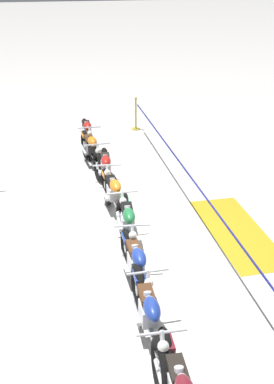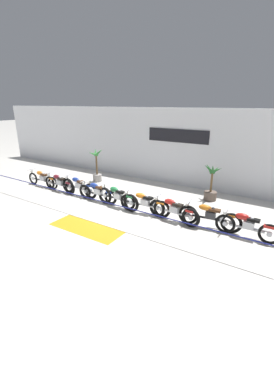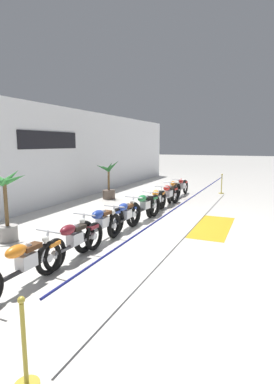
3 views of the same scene
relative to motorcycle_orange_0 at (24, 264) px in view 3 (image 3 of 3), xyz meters
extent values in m
plane|color=silver|center=(5.39, -0.64, -0.46)|extent=(120.00, 120.00, 0.00)
cube|color=white|center=(5.39, 4.49, 1.64)|extent=(28.00, 0.25, 4.20)
cube|color=black|center=(6.04, 4.34, 2.29)|extent=(3.48, 0.04, 0.70)
torus|color=black|center=(0.85, 0.00, -0.12)|extent=(0.69, 0.10, 0.69)
cylinder|color=silver|center=(0.85, 0.00, -0.12)|extent=(0.17, 0.08, 0.17)
cube|color=silver|center=(0.06, 0.00, 0.04)|extent=(0.36, 0.22, 0.26)
cylinder|color=silver|center=(0.02, 0.00, 0.24)|extent=(0.18, 0.11, 0.24)
cylinder|color=silver|center=(0.10, 0.00, 0.24)|extent=(0.18, 0.11, 0.24)
cylinder|color=silver|center=(0.36, 0.14, -0.10)|extent=(0.70, 0.07, 0.07)
cube|color=black|center=(0.01, 0.00, -0.10)|extent=(1.34, 0.07, 0.06)
ellipsoid|color=orange|center=(-0.17, 0.00, 0.30)|extent=(0.46, 0.22, 0.22)
cube|color=#4C2D19|center=(0.19, 0.00, 0.26)|extent=(0.40, 0.20, 0.09)
cube|color=orange|center=(0.80, 0.00, 0.13)|extent=(0.32, 0.16, 0.08)
torus|color=black|center=(0.64, -0.02, -0.11)|extent=(0.70, 0.14, 0.70)
torus|color=black|center=(2.23, -0.08, -0.11)|extent=(0.70, 0.14, 0.70)
cylinder|color=silver|center=(0.64, -0.02, -0.11)|extent=(0.17, 0.09, 0.17)
cylinder|color=silver|center=(2.23, -0.08, -0.11)|extent=(0.17, 0.09, 0.17)
cylinder|color=silver|center=(0.55, -0.01, 0.17)|extent=(0.31, 0.07, 0.59)
cube|color=silver|center=(1.48, -0.05, 0.05)|extent=(0.37, 0.23, 0.26)
cylinder|color=silver|center=(1.44, -0.05, 0.25)|extent=(0.18, 0.12, 0.24)
cylinder|color=silver|center=(1.52, -0.05, 0.25)|extent=(0.18, 0.12, 0.24)
cylinder|color=silver|center=(1.79, 0.08, -0.09)|extent=(0.70, 0.10, 0.07)
cube|color=#47474C|center=(1.43, -0.05, -0.09)|extent=(1.28, 0.11, 0.06)
ellipsoid|color=maroon|center=(1.25, -0.04, 0.31)|extent=(0.47, 0.24, 0.22)
cube|color=black|center=(1.61, -0.06, 0.27)|extent=(0.41, 0.22, 0.09)
cube|color=maroon|center=(2.18, -0.08, 0.14)|extent=(0.33, 0.17, 0.08)
cylinder|color=silver|center=(0.66, -0.02, 0.44)|extent=(0.06, 0.62, 0.04)
sphere|color=silver|center=(0.58, -0.01, 0.30)|extent=(0.14, 0.14, 0.14)
torus|color=black|center=(1.98, 0.04, -0.07)|extent=(0.79, 0.16, 0.79)
torus|color=black|center=(3.56, 0.00, -0.07)|extent=(0.79, 0.16, 0.79)
cylinder|color=silver|center=(1.98, 0.04, -0.07)|extent=(0.18, 0.08, 0.18)
cylinder|color=silver|center=(3.56, 0.00, -0.07)|extent=(0.18, 0.08, 0.18)
cylinder|color=silver|center=(1.89, 0.04, 0.21)|extent=(0.30, 0.06, 0.59)
cube|color=silver|center=(2.82, 0.01, 0.09)|extent=(0.37, 0.23, 0.26)
cylinder|color=silver|center=(2.78, 0.02, 0.29)|extent=(0.18, 0.11, 0.24)
cylinder|color=silver|center=(2.86, 0.01, 0.29)|extent=(0.18, 0.11, 0.24)
cylinder|color=silver|center=(3.12, 0.15, -0.05)|extent=(0.70, 0.09, 0.07)
cube|color=#ADAFB5|center=(2.77, 0.02, -0.05)|extent=(1.27, 0.09, 0.06)
ellipsoid|color=navy|center=(2.59, 0.02, 0.35)|extent=(0.47, 0.23, 0.22)
cube|color=#4C2D19|center=(2.95, 0.01, 0.31)|extent=(0.40, 0.21, 0.09)
cube|color=navy|center=(3.51, 0.00, 0.21)|extent=(0.32, 0.17, 0.08)
cylinder|color=silver|center=(2.00, 0.03, 0.48)|extent=(0.05, 0.62, 0.04)
sphere|color=silver|center=(1.92, 0.04, 0.34)|extent=(0.14, 0.14, 0.14)
torus|color=black|center=(3.28, -0.08, -0.12)|extent=(0.70, 0.14, 0.70)
torus|color=black|center=(4.83, -0.05, -0.12)|extent=(0.70, 0.14, 0.70)
cylinder|color=silver|center=(3.28, -0.08, -0.12)|extent=(0.16, 0.08, 0.16)
cylinder|color=silver|center=(4.83, -0.05, -0.12)|extent=(0.16, 0.08, 0.16)
cylinder|color=silver|center=(3.19, -0.08, 0.17)|extent=(0.30, 0.06, 0.59)
cube|color=silver|center=(4.10, -0.06, 0.04)|extent=(0.36, 0.23, 0.26)
cylinder|color=silver|center=(4.06, -0.06, 0.24)|extent=(0.18, 0.11, 0.24)
cylinder|color=silver|center=(4.14, -0.06, 0.24)|extent=(0.18, 0.11, 0.24)
cylinder|color=silver|center=(4.40, 0.08, -0.10)|extent=(0.70, 0.08, 0.07)
cube|color=black|center=(4.05, -0.06, -0.10)|extent=(1.24, 0.09, 0.06)
ellipsoid|color=navy|center=(3.87, -0.07, 0.30)|extent=(0.46, 0.23, 0.22)
cube|color=#4C2D19|center=(4.23, -0.06, 0.26)|extent=(0.40, 0.21, 0.09)
cube|color=navy|center=(4.78, -0.05, 0.13)|extent=(0.32, 0.17, 0.08)
cylinder|color=silver|center=(3.30, -0.08, 0.43)|extent=(0.05, 0.62, 0.04)
sphere|color=silver|center=(3.22, -0.08, 0.29)|extent=(0.14, 0.14, 0.14)
torus|color=black|center=(4.54, -0.09, -0.06)|extent=(0.81, 0.20, 0.80)
torus|color=black|center=(6.09, -0.23, -0.06)|extent=(0.81, 0.20, 0.80)
cylinder|color=silver|center=(4.54, -0.09, -0.06)|extent=(0.19, 0.10, 0.19)
cylinder|color=silver|center=(6.09, -0.23, -0.06)|extent=(0.19, 0.10, 0.19)
cylinder|color=silver|center=(4.45, -0.09, 0.22)|extent=(0.31, 0.08, 0.59)
cube|color=silver|center=(5.37, -0.16, 0.10)|extent=(0.38, 0.25, 0.26)
cylinder|color=silver|center=(5.33, -0.16, 0.30)|extent=(0.19, 0.12, 0.24)
cylinder|color=silver|center=(5.41, -0.17, 0.30)|extent=(0.19, 0.12, 0.24)
cylinder|color=silver|center=(5.68, -0.05, -0.04)|extent=(0.70, 0.13, 0.07)
cube|color=black|center=(5.32, -0.16, -0.04)|extent=(1.25, 0.17, 0.06)
ellipsoid|color=#1E6B38|center=(5.14, -0.14, 0.36)|extent=(0.48, 0.26, 0.22)
cube|color=black|center=(5.50, -0.17, 0.32)|extent=(0.42, 0.23, 0.09)
cube|color=#1E6B38|center=(6.04, -0.22, 0.22)|extent=(0.33, 0.19, 0.08)
cylinder|color=silver|center=(4.56, -0.09, 0.49)|extent=(0.09, 0.62, 0.04)
sphere|color=silver|center=(4.48, -0.09, 0.35)|extent=(0.14, 0.14, 0.14)
torus|color=black|center=(5.87, -0.15, -0.09)|extent=(0.75, 0.17, 0.74)
torus|color=black|center=(7.48, -0.05, -0.09)|extent=(0.75, 0.17, 0.74)
cylinder|color=silver|center=(5.87, -0.15, -0.09)|extent=(0.18, 0.09, 0.17)
cylinder|color=silver|center=(7.48, -0.05, -0.09)|extent=(0.18, 0.09, 0.17)
cylinder|color=silver|center=(5.78, -0.15, 0.19)|extent=(0.31, 0.07, 0.59)
cube|color=silver|center=(6.73, -0.10, 0.07)|extent=(0.37, 0.24, 0.26)
cylinder|color=silver|center=(6.69, -0.10, 0.27)|extent=(0.18, 0.12, 0.24)
cylinder|color=silver|center=(6.77, -0.10, 0.27)|extent=(0.18, 0.12, 0.24)
cylinder|color=silver|center=(7.02, 0.06, -0.07)|extent=(0.70, 0.11, 0.07)
cube|color=#ADAFB5|center=(6.68, -0.10, -0.07)|extent=(1.29, 0.14, 0.06)
ellipsoid|color=orange|center=(6.50, -0.11, 0.33)|extent=(0.47, 0.25, 0.22)
cube|color=black|center=(6.86, -0.09, 0.29)|extent=(0.41, 0.22, 0.09)
cube|color=orange|center=(7.43, -0.06, 0.17)|extent=(0.33, 0.18, 0.08)
cylinder|color=silver|center=(5.89, -0.15, 0.46)|extent=(0.07, 0.62, 0.04)
sphere|color=silver|center=(5.81, -0.15, 0.32)|extent=(0.14, 0.14, 0.14)
torus|color=black|center=(7.27, -0.06, -0.09)|extent=(0.76, 0.20, 0.75)
torus|color=black|center=(8.77, -0.19, -0.09)|extent=(0.76, 0.20, 0.75)
cylinder|color=silver|center=(7.27, -0.06, -0.09)|extent=(0.18, 0.10, 0.17)
cylinder|color=silver|center=(8.77, -0.19, -0.09)|extent=(0.18, 0.10, 0.17)
cylinder|color=silver|center=(7.18, -0.05, 0.19)|extent=(0.31, 0.08, 0.59)
cube|color=silver|center=(8.07, -0.13, 0.07)|extent=(0.38, 0.25, 0.26)
cylinder|color=silver|center=(8.03, -0.13, 0.27)|extent=(0.19, 0.13, 0.24)
cylinder|color=silver|center=(8.11, -0.13, 0.27)|extent=(0.19, 0.13, 0.24)
cylinder|color=silver|center=(8.38, -0.02, -0.07)|extent=(0.70, 0.13, 0.07)
cube|color=#ADAFB5|center=(8.02, -0.12, -0.07)|extent=(1.21, 0.17, 0.06)
ellipsoid|color=#B21E19|center=(7.84, -0.11, 0.33)|extent=(0.48, 0.26, 0.22)
cube|color=black|center=(8.20, -0.14, 0.29)|extent=(0.42, 0.24, 0.09)
cube|color=#B21E19|center=(8.72, -0.19, 0.17)|extent=(0.33, 0.19, 0.08)
cylinder|color=silver|center=(7.29, -0.06, 0.46)|extent=(0.09, 0.62, 0.04)
sphere|color=silver|center=(7.21, -0.05, 0.32)|extent=(0.14, 0.14, 0.14)
torus|color=black|center=(8.59, -0.01, -0.08)|extent=(0.78, 0.19, 0.77)
torus|color=black|center=(10.16, 0.15, -0.08)|extent=(0.78, 0.19, 0.77)
cylinder|color=silver|center=(8.59, -0.01, -0.08)|extent=(0.19, 0.10, 0.18)
cylinder|color=silver|center=(10.16, 0.15, -0.08)|extent=(0.19, 0.10, 0.18)
cylinder|color=silver|center=(8.50, -0.02, 0.20)|extent=(0.31, 0.09, 0.59)
cube|color=#2D2D30|center=(9.42, 0.07, 0.08)|extent=(0.38, 0.25, 0.26)
cylinder|color=#2D2D30|center=(9.38, 0.07, 0.28)|extent=(0.19, 0.13, 0.24)
cylinder|color=#2D2D30|center=(9.47, 0.08, 0.28)|extent=(0.19, 0.13, 0.24)
cylinder|color=silver|center=(9.71, 0.24, -0.06)|extent=(0.70, 0.14, 0.07)
cube|color=black|center=(9.37, 0.07, -0.06)|extent=(1.27, 0.19, 0.06)
ellipsoid|color=orange|center=(9.20, 0.05, 0.34)|extent=(0.48, 0.26, 0.22)
cube|color=#4C2D19|center=(9.55, 0.09, 0.30)|extent=(0.42, 0.24, 0.09)
cube|color=orange|center=(10.11, 0.14, 0.20)|extent=(0.33, 0.19, 0.08)
cylinder|color=silver|center=(8.61, -0.01, 0.47)|extent=(0.10, 0.62, 0.04)
sphere|color=silver|center=(8.53, -0.02, 0.33)|extent=(0.14, 0.14, 0.14)
torus|color=black|center=(9.98, 0.03, -0.10)|extent=(0.72, 0.10, 0.72)
torus|color=black|center=(11.42, 0.03, -0.10)|extent=(0.72, 0.10, 0.72)
cylinder|color=silver|center=(9.98, 0.03, -0.10)|extent=(0.17, 0.08, 0.17)
cylinder|color=silver|center=(11.42, 0.03, -0.10)|extent=(0.17, 0.08, 0.17)
cylinder|color=silver|center=(9.89, 0.03, 0.18)|extent=(0.30, 0.06, 0.59)
cube|color=silver|center=(10.75, 0.03, 0.06)|extent=(0.36, 0.22, 0.26)
cylinder|color=silver|center=(10.71, 0.03, 0.26)|extent=(0.18, 0.11, 0.24)
cylinder|color=silver|center=(10.79, 0.03, 0.26)|extent=(0.18, 0.11, 0.24)
cylinder|color=silver|center=(11.05, 0.17, -0.08)|extent=(0.70, 0.07, 0.07)
cube|color=#ADAFB5|center=(10.70, 0.03, -0.08)|extent=(1.15, 0.06, 0.06)
ellipsoid|color=#B21E19|center=(10.52, 0.03, 0.32)|extent=(0.46, 0.22, 0.22)
cube|color=black|center=(10.88, 0.03, 0.28)|extent=(0.40, 0.20, 0.09)
cube|color=#B21E19|center=(11.37, 0.03, 0.16)|extent=(0.32, 0.16, 0.08)
cylinder|color=silver|center=(10.00, 0.03, 0.45)|extent=(0.04, 0.62, 0.04)
sphere|color=silver|center=(9.92, 0.03, 0.31)|extent=(0.14, 0.14, 0.14)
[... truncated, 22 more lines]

